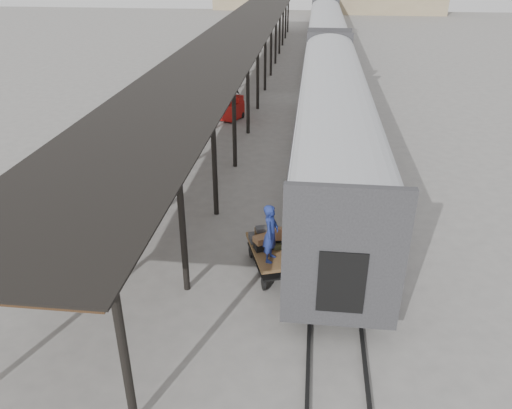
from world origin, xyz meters
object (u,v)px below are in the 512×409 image
object	(u,v)px
baggage_cart	(272,254)
luggage_tug	(232,109)
porter	(271,233)
pedestrian	(232,96)

from	to	relation	value
baggage_cart	luggage_tug	size ratio (longest dim) A/B	1.46
luggage_tug	porter	size ratio (longest dim) A/B	0.97
luggage_tug	porter	xyz separation A→B (m)	(3.86, -16.83, 1.15)
porter	pedestrian	distance (m)	19.31
baggage_cart	porter	size ratio (longest dim) A/B	1.42
baggage_cart	porter	world-z (taller)	porter
luggage_tug	pedestrian	world-z (taller)	pedestrian
baggage_cart	porter	distance (m)	1.33
luggage_tug	porter	world-z (taller)	porter
baggage_cart	luggage_tug	distance (m)	16.63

